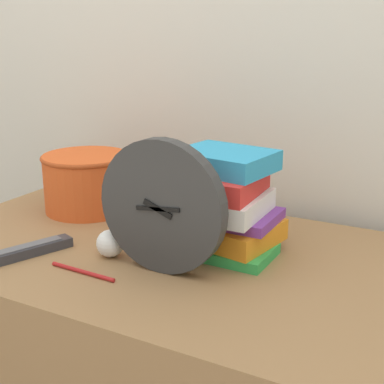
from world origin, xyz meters
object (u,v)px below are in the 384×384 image
at_px(pen, 83,272).
at_px(desk_clock, 162,207).
at_px(tv_remote, 30,250).
at_px(crumpled_paper_ball, 110,243).
at_px(basket, 87,180).
at_px(book_stack, 220,202).

bearing_deg(pen, desk_clock, 33.52).
height_order(tv_remote, pen, tv_remote).
height_order(desk_clock, crumpled_paper_ball, desk_clock).
bearing_deg(basket, tv_remote, -74.40).
bearing_deg(pen, book_stack, 52.14).
bearing_deg(desk_clock, crumpled_paper_ball, 176.59).
height_order(desk_clock, basket, desk_clock).
xyz_separation_m(desk_clock, crumpled_paper_ball, (-0.13, 0.01, -0.10)).
xyz_separation_m(basket, pen, (0.23, -0.31, -0.07)).
distance_m(desk_clock, book_stack, 0.16).
distance_m(desk_clock, tv_remote, 0.31).
height_order(book_stack, basket, book_stack).
relative_size(desk_clock, book_stack, 1.05).
xyz_separation_m(desk_clock, tv_remote, (-0.28, -0.06, -0.12)).
height_order(crumpled_paper_ball, pen, crumpled_paper_ball).
distance_m(tv_remote, pen, 0.15).
relative_size(tv_remote, pen, 1.19).
relative_size(book_stack, pen, 1.63).
bearing_deg(desk_clock, book_stack, 70.60).
distance_m(desk_clock, crumpled_paper_ball, 0.16).
relative_size(book_stack, tv_remote, 1.38).
xyz_separation_m(desk_clock, book_stack, (0.05, 0.15, -0.02)).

